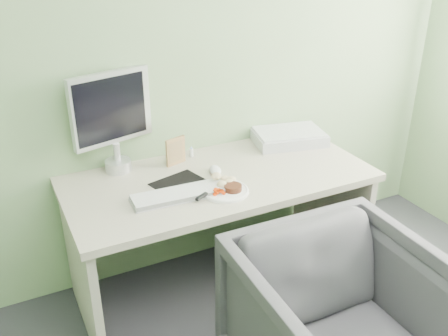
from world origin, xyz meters
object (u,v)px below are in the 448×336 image
desk (219,206)px  monitor (112,116)px  plate (225,191)px  desk_chair (340,330)px  scanner (289,137)px

desk → monitor: monitor is taller
plate → desk_chair: (0.19, -0.72, -0.36)m
desk → scanner: 0.65m
scanner → monitor: 1.06m
monitor → desk: bearing=-49.6°
desk → plate: bearing=-106.6°
desk → plate: plate is taller
plate → monitor: size_ratio=0.44×
scanner → desk_chair: size_ratio=0.51×
plate → desk_chair: bearing=-75.3°
desk → desk_chair: (0.14, -0.89, -0.17)m
desk → plate: 0.26m
plate → desk_chair: size_ratio=0.29×
plate → monitor: monitor is taller
desk → desk_chair: 0.92m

